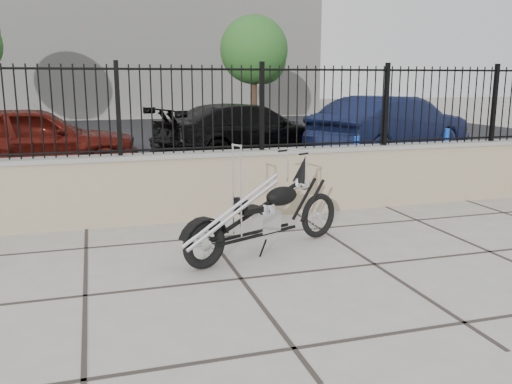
{
  "coord_description": "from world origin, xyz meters",
  "views": [
    {
      "loc": [
        -1.35,
        -4.97,
        1.98
      ],
      "look_at": [
        0.47,
        1.04,
        0.66
      ],
      "focal_mm": 38.0,
      "sensor_mm": 36.0,
      "label": 1
    }
  ],
  "objects": [
    {
      "name": "ground_plane",
      "position": [
        0.0,
        0.0,
        0.0
      ],
      "size": [
        90.0,
        90.0,
        0.0
      ],
      "primitive_type": "plane",
      "color": "#99968E",
      "rests_on": "ground"
    },
    {
      "name": "car_red",
      "position": [
        -2.54,
        7.15,
        0.73
      ],
      "size": [
        4.38,
        2.0,
        1.46
      ],
      "primitive_type": "imported",
      "rotation": [
        0.0,
        0.0,
        1.64
      ],
      "color": "#4C100A",
      "rests_on": "parking_lot"
    },
    {
      "name": "parking_lot",
      "position": [
        0.0,
        12.5,
        0.0
      ],
      "size": [
        30.0,
        30.0,
        0.0
      ],
      "primitive_type": "plane",
      "color": "black",
      "rests_on": "ground"
    },
    {
      "name": "car_black",
      "position": [
        2.31,
        7.87,
        0.69
      ],
      "size": [
        5.13,
        3.3,
        1.38
      ],
      "primitive_type": "imported",
      "rotation": [
        0.0,
        0.0,
        1.88
      ],
      "color": "black",
      "rests_on": "parking_lot"
    },
    {
      "name": "bollard_c",
      "position": [
        5.91,
        4.91,
        0.46
      ],
      "size": [
        0.13,
        0.13,
        0.93
      ],
      "primitive_type": "cylinder",
      "rotation": [
        0.0,
        0.0,
        0.19
      ],
      "color": "#0D26C9",
      "rests_on": "ground_plane"
    },
    {
      "name": "bollard_b",
      "position": [
        3.4,
        4.17,
        0.46
      ],
      "size": [
        0.12,
        0.12,
        0.91
      ],
      "primitive_type": "cylinder",
      "rotation": [
        0.0,
        0.0,
        -0.1
      ],
      "color": "blue",
      "rests_on": "ground_plane"
    },
    {
      "name": "car_blue",
      "position": [
        5.89,
        7.16,
        0.78
      ],
      "size": [
        4.97,
        3.36,
        1.55
      ],
      "primitive_type": "imported",
      "rotation": [
        0.0,
        0.0,
        1.97
      ],
      "color": "black",
      "rests_on": "parking_lot"
    },
    {
      "name": "iron_fence",
      "position": [
        0.0,
        2.5,
        1.56
      ],
      "size": [
        14.0,
        0.08,
        1.2
      ],
      "primitive_type": "cube",
      "color": "black",
      "rests_on": "retaining_wall"
    },
    {
      "name": "chopper_motorcycle",
      "position": [
        0.47,
        0.74,
        0.66
      ],
      "size": [
        2.16,
        1.24,
        1.31
      ],
      "primitive_type": null,
      "rotation": [
        0.0,
        0.0,
        0.42
      ],
      "color": "black",
      "rests_on": "ground_plane"
    },
    {
      "name": "background_building",
      "position": [
        0.0,
        26.5,
        4.0
      ],
      "size": [
        22.0,
        6.0,
        8.0
      ],
      "primitive_type": "cube",
      "color": "beige",
      "rests_on": "ground_plane"
    },
    {
      "name": "retaining_wall",
      "position": [
        0.0,
        2.5,
        0.48
      ],
      "size": [
        14.0,
        0.36,
        0.96
      ],
      "primitive_type": "cube",
      "color": "gray",
      "rests_on": "ground_plane"
    },
    {
      "name": "tree_right",
      "position": [
        5.08,
        16.56,
        3.23
      ],
      "size": [
        2.73,
        2.73,
        4.61
      ],
      "rotation": [
        0.0,
        0.0,
        0.05
      ],
      "color": "#382619",
      "rests_on": "ground_plane"
    }
  ]
}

